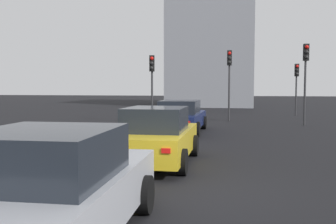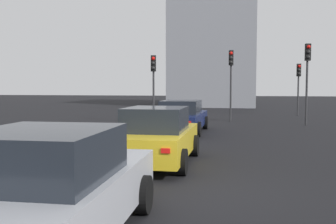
{
  "view_description": "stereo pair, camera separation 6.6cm",
  "coord_description": "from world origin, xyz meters",
  "views": [
    {
      "loc": [
        -7.56,
        -0.63,
        2.11
      ],
      "look_at": [
        1.74,
        1.02,
        1.47
      ],
      "focal_mm": 40.44,
      "sensor_mm": 36.0,
      "label": 1
    },
    {
      "loc": [
        -7.55,
        -0.7,
        2.11
      ],
      "look_at": [
        1.74,
        1.02,
        1.47
      ],
      "focal_mm": 40.44,
      "sensor_mm": 36.0,
      "label": 2
    }
  ],
  "objects": [
    {
      "name": "car_navy_right_lead",
      "position": [
        9.65,
        1.83,
        0.72
      ],
      "size": [
        4.86,
        2.16,
        1.48
      ],
      "rotation": [
        0.0,
        0.0,
        -0.02
      ],
      "color": "#141E4C",
      "rests_on": "ground_plane"
    },
    {
      "name": "traffic_light_far_right",
      "position": [
        15.7,
        -0.28,
        3.08
      ],
      "size": [
        0.32,
        0.28,
        4.29
      ],
      "rotation": [
        0.0,
        0.0,
        3.15
      ],
      "color": "#2D2D30",
      "rests_on": "ground_plane"
    },
    {
      "name": "traffic_light_near_right",
      "position": [
        13.31,
        3.98,
        2.78
      ],
      "size": [
        0.33,
        0.3,
        3.86
      ],
      "rotation": [
        0.0,
        0.0,
        3.28
      ],
      "color": "#2D2D30",
      "rests_on": "ground_plane"
    },
    {
      "name": "car_yellow_right_second",
      "position": [
        2.47,
        1.45,
        0.75
      ],
      "size": [
        4.16,
        1.98,
        1.55
      ],
      "rotation": [
        0.0,
        0.0,
        -0.0
      ],
      "color": "gold",
      "rests_on": "ground_plane"
    },
    {
      "name": "building_facade_left",
      "position": [
        36.2,
        2.0,
        5.69
      ],
      "size": [
        12.44,
        8.89,
        11.37
      ],
      "primitive_type": "cube",
      "color": "gray",
      "rests_on": "ground_plane"
    },
    {
      "name": "ground_plane",
      "position": [
        0.0,
        0.0,
        -0.1
      ],
      "size": [
        160.0,
        160.0,
        0.2
      ],
      "primitive_type": "cube",
      "color": "black"
    },
    {
      "name": "car_silver_right_third",
      "position": [
        -2.99,
        1.74,
        0.75
      ],
      "size": [
        4.41,
        2.2,
        1.57
      ],
      "rotation": [
        0.0,
        0.0,
        0.02
      ],
      "color": "#A8AAB2",
      "rests_on": "ground_plane"
    },
    {
      "name": "traffic_light_near_left",
      "position": [
        20.85,
        -4.98,
        2.7
      ],
      "size": [
        0.32,
        0.29,
        3.74
      ],
      "rotation": [
        0.0,
        0.0,
        3.21
      ],
      "color": "#2D2D30",
      "rests_on": "ground_plane"
    },
    {
      "name": "traffic_light_far_left",
      "position": [
        13.81,
        -4.36,
        3.15
      ],
      "size": [
        0.32,
        0.3,
        4.4
      ],
      "rotation": [
        0.0,
        0.0,
        3.25
      ],
      "color": "#2D2D30",
      "rests_on": "ground_plane"
    }
  ]
}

